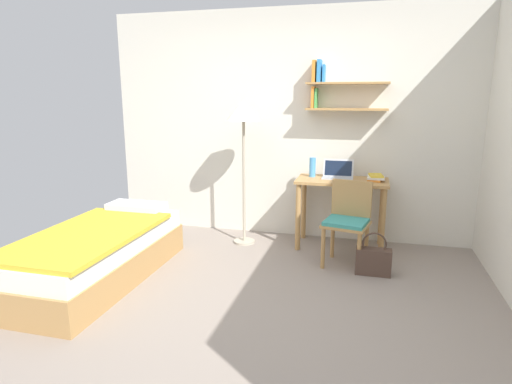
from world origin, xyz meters
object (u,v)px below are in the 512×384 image
desk_chair (348,219)px  handbag (373,260)px  standing_lamp (244,119)px  bed (97,254)px  book_stack (376,178)px  desk (342,194)px  laptop (338,173)px  water_bottle (312,167)px

desk_chair → handbag: (0.26, -0.21, -0.33)m
handbag → standing_lamp: bearing=158.7°
bed → book_stack: size_ratio=8.24×
desk → laptop: size_ratio=2.93×
laptop → book_stack: size_ratio=1.45×
book_stack → standing_lamp: bearing=-173.5°
desk → water_bottle: (-0.33, 0.08, 0.27)m
standing_lamp → water_bottle: bearing=16.2°
bed → desk_chair: 2.38m
standing_lamp → laptop: 1.19m
desk → standing_lamp: (-1.06, -0.13, 0.80)m
handbag → desk: bearing=117.5°
water_bottle → standing_lamp: bearing=-163.8°
laptop → water_bottle: 0.29m
desk_chair → laptop: (-0.15, 0.55, 0.35)m
desk_chair → handbag: 0.47m
desk → desk_chair: size_ratio=1.17×
standing_lamp → desk_chair: bearing=-16.7°
desk_chair → book_stack: 0.65m
bed → desk_chair: size_ratio=2.27×
laptop → water_bottle: (-0.28, 0.01, 0.06)m
book_stack → water_bottle: bearing=175.6°
desk → handbag: desk is taller
desk_chair → laptop: 0.67m
bed → laptop: size_ratio=5.69×
desk → water_bottle: bearing=166.5°
laptop → book_stack: laptop is taller
desk_chair → handbag: size_ratio=2.01×
standing_lamp → laptop: (1.01, 0.20, -0.59)m
desk → desk_chair: desk_chair is taller
desk_chair → standing_lamp: standing_lamp is taller
bed → laptop: (2.03, 1.50, 0.58)m
standing_lamp → bed: bearing=-128.2°
desk_chair → standing_lamp: 1.53m
bed → handbag: bed is taller
desk_chair → book_stack: size_ratio=3.63×
desk_chair → desk: bearing=101.3°
standing_lamp → laptop: standing_lamp is taller
laptop → handbag: (0.41, -0.76, -0.68)m
bed → water_bottle: water_bottle is taller
bed → handbag: size_ratio=4.55×
laptop → handbag: size_ratio=0.80×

